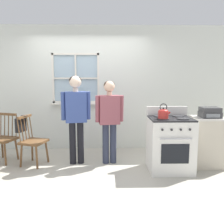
{
  "coord_description": "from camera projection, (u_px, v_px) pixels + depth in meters",
  "views": [
    {
      "loc": [
        0.34,
        -4.12,
        1.64
      ],
      "look_at": [
        0.47,
        0.21,
        1.0
      ],
      "focal_mm": 40.0,
      "sensor_mm": 36.0,
      "label": 1
    }
  ],
  "objects": [
    {
      "name": "person_teen_center",
      "position": [
        109.0,
        114.0,
        4.58
      ],
      "size": [
        0.53,
        0.26,
        1.54
      ],
      "rotation": [
        0.0,
        0.0,
        0.15
      ],
      "color": "#2D3347",
      "rests_on": "ground_plane"
    },
    {
      "name": "handbag",
      "position": [
        21.0,
        124.0,
        4.58
      ],
      "size": [
        0.23,
        0.24,
        0.31
      ],
      "color": "black",
      "rests_on": "chair_by_window"
    },
    {
      "name": "kettle",
      "position": [
        163.0,
        113.0,
        4.08
      ],
      "size": [
        0.21,
        0.17,
        0.25
      ],
      "color": "red",
      "rests_on": "stove"
    },
    {
      "name": "chair_near_wall",
      "position": [
        4.0,
        139.0,
        4.75
      ],
      "size": [
        0.53,
        0.51,
        0.91
      ],
      "rotation": [
        0.0,
        0.0,
        -0.33
      ],
      "color": "brown",
      "rests_on": "ground_plane"
    },
    {
      "name": "wall_back",
      "position": [
        90.0,
        89.0,
        5.49
      ],
      "size": [
        6.4,
        0.16,
        2.7
      ],
      "color": "silver",
      "rests_on": "ground_plane"
    },
    {
      "name": "potted_plant",
      "position": [
        80.0,
        100.0,
        5.43
      ],
      "size": [
        0.16,
        0.16,
        0.27
      ],
      "color": "#42474C",
      "rests_on": "wall_back"
    },
    {
      "name": "stereo",
      "position": [
        210.0,
        112.0,
        4.41
      ],
      "size": [
        0.34,
        0.29,
        0.18
      ],
      "color": "#38383A",
      "rests_on": "side_counter"
    },
    {
      "name": "chair_by_window",
      "position": [
        33.0,
        142.0,
        4.56
      ],
      "size": [
        0.51,
        0.52,
        0.91
      ],
      "rotation": [
        0.0,
        0.0,
        1.26
      ],
      "color": "brown",
      "rests_on": "ground_plane"
    },
    {
      "name": "side_counter",
      "position": [
        208.0,
        142.0,
        4.51
      ],
      "size": [
        0.55,
        0.5,
        0.9
      ],
      "color": "beige",
      "rests_on": "ground_plane"
    },
    {
      "name": "stove",
      "position": [
        170.0,
        144.0,
        4.29
      ],
      "size": [
        0.73,
        0.68,
        1.08
      ],
      "color": "white",
      "rests_on": "ground_plane"
    },
    {
      "name": "ground_plane",
      "position": [
        85.0,
        171.0,
        4.3
      ],
      "size": [
        16.0,
        16.0,
        0.0
      ],
      "primitive_type": "plane",
      "color": "#B2AD9E"
    },
    {
      "name": "person_elderly_left",
      "position": [
        76.0,
        111.0,
        4.54
      ],
      "size": [
        0.54,
        0.27,
        1.63
      ],
      "rotation": [
        0.0,
        0.0,
        0.18
      ],
      "color": "black",
      "rests_on": "ground_plane"
    }
  ]
}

